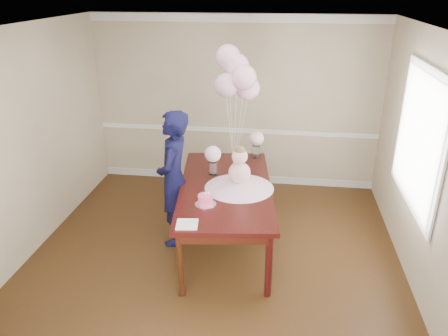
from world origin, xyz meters
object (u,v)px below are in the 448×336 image
woman (174,179)px  dining_chair_seat (191,198)px  dining_table_top (226,188)px  birthday_cake (205,200)px

woman → dining_chair_seat: bearing=155.1°
dining_table_top → dining_chair_seat: size_ratio=4.82×
dining_table_top → dining_chair_seat: 0.69m
dining_chair_seat → woman: bearing=-111.7°
woman → dining_table_top: bearing=88.2°
dining_chair_seat → woman: woman is taller
birthday_cake → woman: 0.72m
dining_table_top → birthday_cake: bearing=-114.0°
birthday_cake → woman: (-0.49, 0.53, -0.02)m
dining_table_top → birthday_cake: (-0.16, -0.52, 0.09)m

